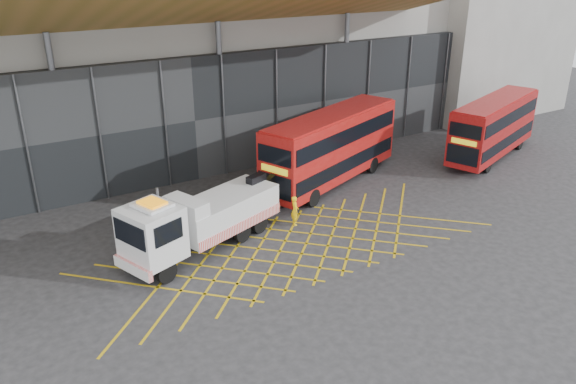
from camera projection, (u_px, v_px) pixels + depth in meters
ground_plane at (252, 260)px, 27.55m from camera, size 120.00×120.00×0.00m
road_markings at (293, 247)px, 28.69m from camera, size 21.56×7.16×0.01m
construction_building at (150, 29)px, 39.40m from camera, size 55.00×23.97×18.00m
recovery_truck at (199, 219)px, 27.80m from camera, size 10.39×5.38×3.68m
bus_towed at (331, 145)px, 35.68m from camera, size 11.70×6.60×4.69m
bus_second at (494, 125)px, 40.55m from camera, size 10.80×5.81×4.32m
worker at (295, 210)px, 30.81m from camera, size 0.60×0.72×1.69m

